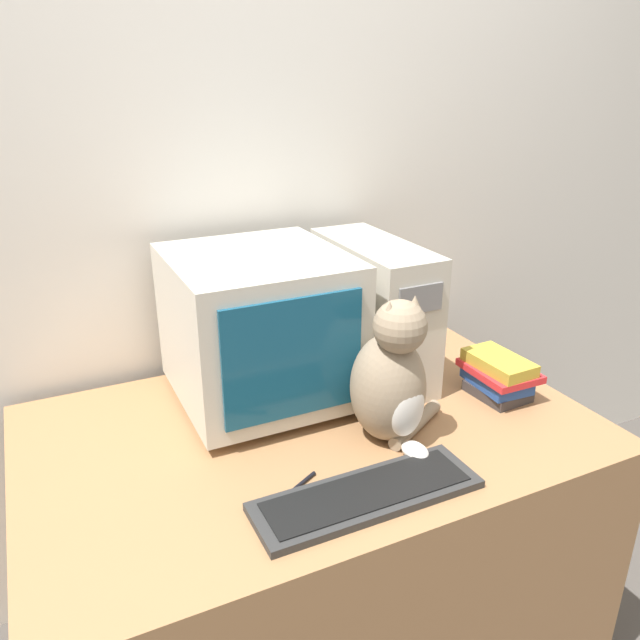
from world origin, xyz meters
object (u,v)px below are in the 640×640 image
at_px(keyboard, 367,495).
at_px(pen, 293,490).
at_px(computer_tower, 373,310).
at_px(book_stack, 498,375).
at_px(crt_monitor, 259,327).
at_px(cat, 392,381).

bearing_deg(keyboard, pen, 145.97).
height_order(computer_tower, book_stack, computer_tower).
relative_size(crt_monitor, computer_tower, 1.01).
height_order(book_stack, pen, book_stack).
distance_m(crt_monitor, cat, 0.39).
height_order(crt_monitor, pen, crt_monitor).
height_order(crt_monitor, cat, crt_monitor).
distance_m(cat, pen, 0.34).
bearing_deg(keyboard, crt_monitor, 94.91).
relative_size(crt_monitor, keyboard, 0.94).
bearing_deg(computer_tower, crt_monitor, -179.37).
height_order(crt_monitor, book_stack, crt_monitor).
bearing_deg(pen, cat, 17.06).
bearing_deg(crt_monitor, cat, -57.51).
distance_m(computer_tower, cat, 0.36).
bearing_deg(crt_monitor, pen, -101.79).
height_order(crt_monitor, keyboard, crt_monitor).
bearing_deg(book_stack, computer_tower, 131.60).
xyz_separation_m(keyboard, book_stack, (0.54, 0.24, 0.05)).
height_order(computer_tower, pen, computer_tower).
bearing_deg(keyboard, cat, 47.35).
relative_size(cat, pen, 2.69).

